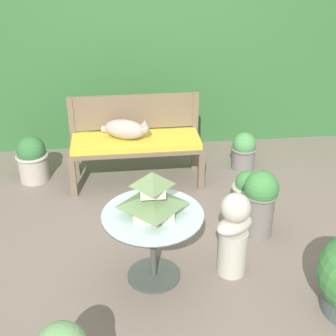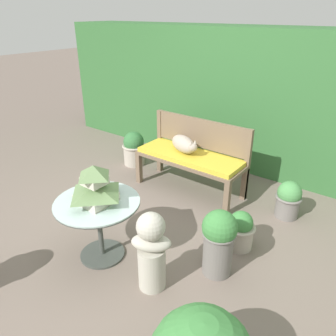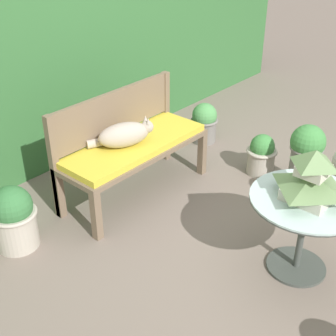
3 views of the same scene
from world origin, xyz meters
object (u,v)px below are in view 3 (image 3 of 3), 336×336
cat (124,135)px  potted_plant_bench_right (262,155)px  patio_table (305,214)px  potted_plant_table_near (14,218)px  pagoda_birdhouse (312,178)px  potted_plant_hedge_corner (306,155)px  potted_plant_path_edge (204,122)px  garden_bench (135,150)px

cat → potted_plant_bench_right: cat is taller
patio_table → potted_plant_table_near: patio_table is taller
pagoda_birdhouse → potted_plant_hedge_corner: pagoda_birdhouse is taller
pagoda_birdhouse → potted_plant_path_edge: size_ratio=0.91×
potted_plant_hedge_corner → potted_plant_table_near: (-2.02, 1.18, -0.09)m
patio_table → pagoda_birdhouse: bearing=90.0°
potted_plant_hedge_corner → potted_plant_bench_right: bearing=89.1°
garden_bench → potted_plant_bench_right: (0.98, -0.61, -0.23)m
patio_table → potted_plant_table_near: bearing=123.9°
potted_plant_bench_right → garden_bench: bearing=147.8°
potted_plant_table_near → potted_plant_bench_right: bearing=-20.9°
potted_plant_hedge_corner → potted_plant_path_edge: bearing=81.2°
potted_plant_path_edge → potted_plant_bench_right: size_ratio=1.08×
potted_plant_path_edge → potted_plant_table_near: size_ratio=0.85×
cat → pagoda_birdhouse: bearing=-61.5°
garden_bench → pagoda_birdhouse: 1.50m
potted_plant_bench_right → pagoda_birdhouse: bearing=-137.6°
garden_bench → potted_plant_bench_right: garden_bench is taller
patio_table → pagoda_birdhouse: size_ratio=1.94×
potted_plant_hedge_corner → potted_plant_path_edge: potted_plant_hedge_corner is taller
cat → potted_plant_bench_right: bearing=-7.3°
patio_table → potted_plant_hedge_corner: (0.93, 0.44, -0.12)m
potted_plant_hedge_corner → potted_plant_bench_right: (0.01, 0.41, -0.14)m
cat → patio_table: size_ratio=0.65×
garden_bench → cat: bearing=171.2°
cat → pagoda_birdhouse: (0.14, -1.48, 0.13)m
patio_table → potted_plant_hedge_corner: bearing=25.6°
patio_table → potted_plant_path_edge: size_ratio=1.76×
patio_table → potted_plant_path_edge: 1.99m
potted_plant_hedge_corner → cat: bearing=135.8°
potted_plant_hedge_corner → garden_bench: bearing=133.4°
pagoda_birdhouse → potted_plant_bench_right: (0.94, 0.85, -0.52)m
garden_bench → potted_plant_path_edge: bearing=8.0°
potted_plant_path_edge → potted_plant_bench_right: potted_plant_path_edge is taller
potted_plant_table_near → patio_table: bearing=-56.1°
pagoda_birdhouse → potted_plant_path_edge: pagoda_birdhouse is taller
potted_plant_table_near → potted_plant_bench_right: potted_plant_table_near is taller
pagoda_birdhouse → potted_plant_hedge_corner: bearing=25.6°
pagoda_birdhouse → potted_plant_bench_right: 1.37m
potted_plant_hedge_corner → potted_plant_bench_right: 0.44m
potted_plant_path_edge → potted_plant_bench_right: (-0.18, -0.78, -0.02)m
garden_bench → potted_plant_path_edge: (1.15, 0.16, -0.21)m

